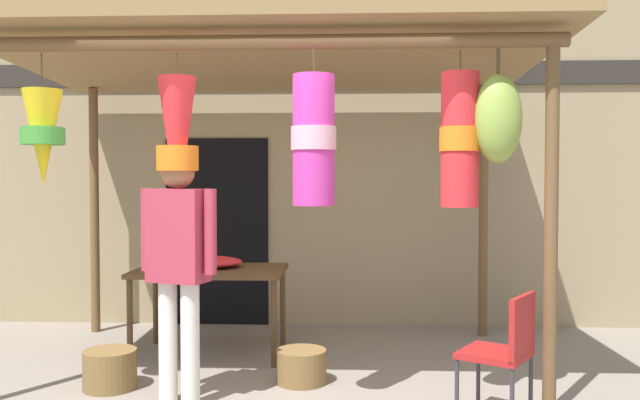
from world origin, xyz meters
TOP-DOWN VIEW (x-y plane):
  - shop_facade at (-0.00, 2.65)m, footprint 12.55×0.29m
  - market_stall_canopy at (-0.01, 0.84)m, footprint 4.43×2.70m
  - display_table at (-0.65, 1.30)m, footprint 1.32×0.84m
  - flower_heap_on_table at (-0.72, 1.35)m, footprint 0.71×0.50m
  - folding_chair at (1.58, -0.25)m, footprint 0.55×0.55m
  - wicker_basket_by_table at (0.21, 0.52)m, footprint 0.38×0.38m
  - wicker_basket_spare at (-1.21, 0.33)m, footprint 0.39×0.39m
  - customer_foreground at (-0.60, 0.01)m, footprint 0.57×0.33m

SIDE VIEW (x-z plane):
  - wicker_basket_by_table at x=0.21m, z-range 0.00..0.26m
  - wicker_basket_spare at x=-1.21m, z-range 0.00..0.29m
  - folding_chair at x=1.58m, z-range 0.08..0.92m
  - display_table at x=-0.65m, z-range 0.31..1.08m
  - flower_heap_on_table at x=-0.72m, z-range 0.77..0.88m
  - customer_foreground at x=-0.60m, z-range 0.16..1.90m
  - shop_facade at x=0.00m, z-range 0.00..4.31m
  - market_stall_canopy at x=-0.01m, z-range 1.05..3.78m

